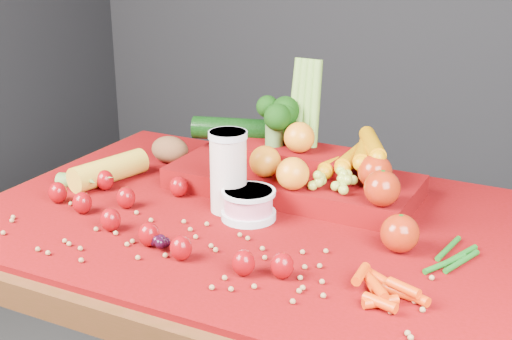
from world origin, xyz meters
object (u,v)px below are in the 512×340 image
at_px(table, 251,265).
at_px(yogurt_bowl, 249,203).
at_px(produce_mound, 301,166).
at_px(milk_glass, 228,169).

height_order(table, yogurt_bowl, yogurt_bowl).
relative_size(table, produce_mound, 1.84).
distance_m(milk_glass, yogurt_bowl, 0.08).
relative_size(table, yogurt_bowl, 10.35).
relative_size(milk_glass, produce_mound, 0.27).
height_order(milk_glass, yogurt_bowl, milk_glass).
distance_m(table, produce_mound, 0.23).
bearing_deg(milk_glass, table, -3.66).
bearing_deg(milk_glass, yogurt_bowl, -17.73).
bearing_deg(table, yogurt_bowl, -85.42).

